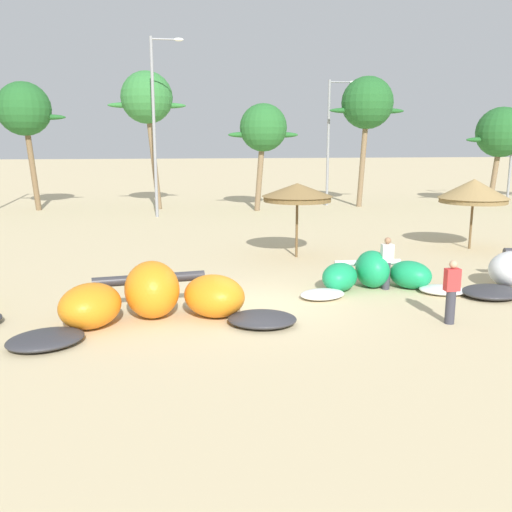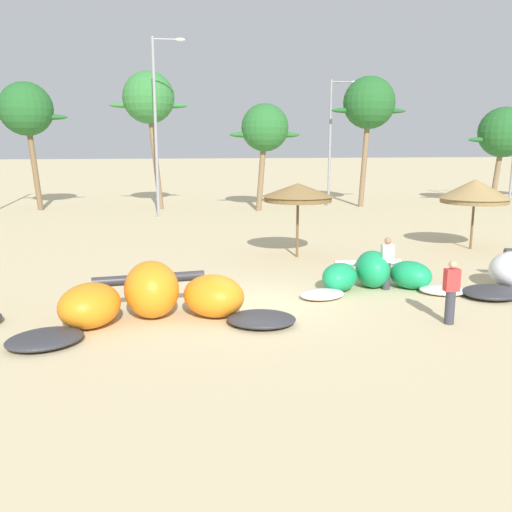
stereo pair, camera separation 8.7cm
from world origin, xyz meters
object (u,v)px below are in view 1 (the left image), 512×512
lamppost_east_center (331,136)px  palm_left_of_gap (147,99)px  person_near_kites (451,292)px  lamppost_west_center (156,119)px  beach_umbrella_near_van (297,192)px  beach_umbrella_middle (474,191)px  kite_left (154,300)px  person_by_umbrellas (387,263)px  palm_left (24,110)px  palm_center_right (367,104)px  kite_left_of_center (375,275)px  palm_center_left (263,129)px  palm_right_of_gap (501,133)px

lamppost_east_center → palm_left_of_gap: bearing=-178.6°
person_near_kites → lamppost_west_center: lamppost_west_center is taller
beach_umbrella_near_van → lamppost_east_center: bearing=69.9°
beach_umbrella_near_van → beach_umbrella_middle: size_ratio=0.99×
kite_left → person_by_umbrellas: person_by_umbrellas is taller
person_near_kites → person_by_umbrellas: (-0.33, 3.40, 0.00)m
palm_left → lamppost_west_center: (8.34, -4.62, -0.70)m
beach_umbrella_near_van → person_near_kites: size_ratio=1.79×
palm_center_right → beach_umbrella_middle: bearing=-92.9°
beach_umbrella_near_van → person_by_umbrellas: size_ratio=1.79×
beach_umbrella_near_van → lamppost_west_center: size_ratio=0.28×
palm_left_of_gap → person_by_umbrellas: bearing=-70.6°
person_near_kites → palm_left: 30.86m
beach_umbrella_middle → palm_left: palm_left is taller
person_near_kites → lamppost_east_center: (4.30, 25.69, 4.00)m
lamppost_east_center → kite_left_of_center: bearing=-102.6°
person_near_kites → palm_center_left: 23.93m
kite_left → person_near_kites: 7.42m
palm_right_of_gap → lamppost_west_center: (-23.25, -2.38, 0.69)m
beach_umbrella_middle → palm_left: size_ratio=0.36×
palm_center_right → palm_center_left: bearing=-171.0°
palm_left_of_gap → beach_umbrella_middle: bearing=-49.8°
person_by_umbrellas → palm_center_left: bearing=91.4°
beach_umbrella_near_van → palm_left_of_gap: 18.49m
palm_left → palm_center_right: 22.31m
palm_right_of_gap → person_near_kites: bearing=-123.7°
beach_umbrella_near_van → palm_left: size_ratio=0.35×
kite_left_of_center → palm_center_left: bearing=90.4°
lamppost_west_center → palm_center_right: bearing=13.5°
beach_umbrella_near_van → palm_center_left: 15.23m
kite_left → palm_left_of_gap: palm_left_of_gap is taller
beach_umbrella_near_van → palm_left_of_gap: palm_left_of_gap is taller
palm_left_of_gap → person_near_kites: bearing=-72.3°
beach_umbrella_near_van → palm_left_of_gap: size_ratio=0.33×
beach_umbrella_near_van → palm_center_right: (8.43, 16.09, 4.35)m
person_by_umbrellas → palm_right_of_gap: bearing=51.5°
palm_right_of_gap → lamppost_east_center: lamppost_east_center is taller
person_by_umbrellas → palm_left_of_gap: palm_left_of_gap is taller
person_by_umbrellas → palm_left: bearing=124.5°
beach_umbrella_near_van → person_by_umbrellas: bearing=-72.4°
beach_umbrella_near_van → kite_left: bearing=-126.3°
kite_left → palm_right_of_gap: bearing=44.1°
beach_umbrella_near_van → palm_center_right: size_ratio=0.33×
palm_center_right → person_by_umbrellas: bearing=-107.7°
beach_umbrella_middle → person_by_umbrellas: beach_umbrella_middle is taller
kite_left_of_center → palm_center_right: palm_center_right is taller
kite_left → beach_umbrella_near_van: bearing=53.7°
lamppost_west_center → palm_right_of_gap: bearing=5.9°
beach_umbrella_near_van → person_near_kites: beach_umbrella_near_van is taller
person_near_kites → palm_left_of_gap: size_ratio=0.18×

